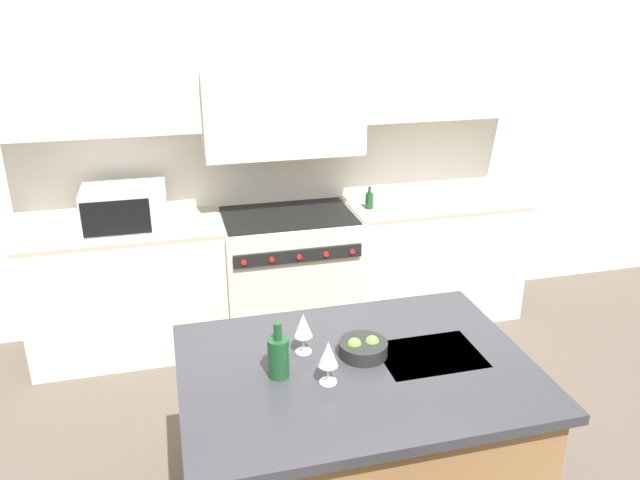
{
  "coord_description": "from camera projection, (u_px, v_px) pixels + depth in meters",
  "views": [
    {
      "loc": [
        -0.82,
        -2.15,
        2.42
      ],
      "look_at": [
        -0.05,
        0.84,
        1.18
      ],
      "focal_mm": 35.0,
      "sensor_mm": 36.0,
      "label": 1
    }
  ],
  "objects": [
    {
      "name": "kitchen_island",
      "position": [
        355.0,
        451.0,
        2.83
      ],
      "size": [
        1.5,
        1.09,
        0.93
      ],
      "color": "olive",
      "rests_on": "ground_plane"
    },
    {
      "name": "oil_bottle_on_counter",
      "position": [
        369.0,
        200.0,
        4.55
      ],
      "size": [
        0.06,
        0.06,
        0.16
      ],
      "color": "#194723",
      "rests_on": "back_counter"
    },
    {
      "name": "microwave",
      "position": [
        125.0,
        208.0,
        4.15
      ],
      "size": [
        0.54,
        0.41,
        0.28
      ],
      "color": "silver",
      "rests_on": "back_counter"
    },
    {
      "name": "back_cabinetry",
      "position": [
        278.0,
        114.0,
        4.43
      ],
      "size": [
        10.0,
        0.46,
        2.7
      ],
      "color": "silver",
      "rests_on": "ground_plane"
    },
    {
      "name": "fruit_bowl",
      "position": [
        363.0,
        348.0,
        2.73
      ],
      "size": [
        0.21,
        0.21,
        0.09
      ],
      "color": "black",
      "rests_on": "kitchen_island"
    },
    {
      "name": "back_counter",
      "position": [
        289.0,
        273.0,
        4.63
      ],
      "size": [
        3.6,
        0.62,
        0.93
      ],
      "color": "silver",
      "rests_on": "ground_plane"
    },
    {
      "name": "wine_glass_far",
      "position": [
        303.0,
        326.0,
        2.71
      ],
      "size": [
        0.08,
        0.08,
        0.19
      ],
      "color": "white",
      "rests_on": "kitchen_island"
    },
    {
      "name": "wine_glass_near",
      "position": [
        328.0,
        355.0,
        2.5
      ],
      "size": [
        0.08,
        0.08,
        0.19
      ],
      "color": "white",
      "rests_on": "kitchen_island"
    },
    {
      "name": "range_stove",
      "position": [
        289.0,
        274.0,
        4.61
      ],
      "size": [
        0.96,
        0.7,
        0.94
      ],
      "color": "beige",
      "rests_on": "ground_plane"
    },
    {
      "name": "wine_bottle",
      "position": [
        278.0,
        356.0,
        2.56
      ],
      "size": [
        0.09,
        0.09,
        0.25
      ],
      "color": "#194723",
      "rests_on": "kitchen_island"
    }
  ]
}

